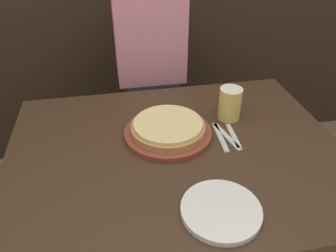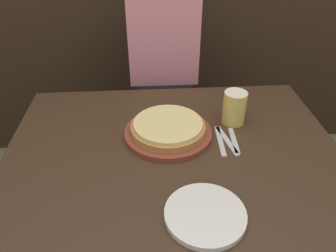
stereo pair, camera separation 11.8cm
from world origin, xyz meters
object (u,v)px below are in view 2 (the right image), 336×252
Objects in this scene: fork at (220,141)px; spoon at (234,140)px; pizza_on_board at (168,129)px; dinner_knife at (227,141)px; dinner_plate at (205,215)px; beer_glass at (234,106)px; diner_person at (164,84)px.

fork is 0.05m from spoon.
pizza_on_board is 0.22m from dinner_knife.
dinner_plate reaches higher than dinner_knife.
spoon is (0.16, 0.33, -0.01)m from dinner_plate.
dinner_plate is at bearing -111.83° from beer_glass.
beer_glass is at bearing 79.06° from spoon.
fork is (0.18, -0.05, -0.02)m from pizza_on_board.
beer_glass is 0.54m from diner_person.
pizza_on_board is 2.49× the size of beer_glass.
diner_person reaches higher than fork.
dinner_knife is at bearing -111.56° from beer_glass.
pizza_on_board is at bearing 163.89° from fork.
pizza_on_board is at bearing -91.89° from diner_person.
beer_glass is 0.73× the size of fork.
dinner_knife is (0.13, 0.33, -0.01)m from dinner_plate.
diner_person is at bearing 108.13° from dinner_knife.
beer_glass reaches higher than spoon.
beer_glass is at bearing 15.22° from pizza_on_board.
diner_person reaches higher than dinner_knife.
beer_glass is 0.10× the size of diner_person.
dinner_plate is at bearing -115.51° from spoon.
dinner_knife is at bearing 180.00° from spoon.
dinner_plate is at bearing -86.44° from diner_person.
beer_glass is 0.15m from dinner_knife.
beer_glass is at bearing 68.17° from dinner_plate.
pizza_on_board is 1.43× the size of dinner_plate.
fork is 0.02m from dinner_knife.
dinner_knife is 0.02m from spoon.
fork is at bearing 180.00° from spoon.
beer_glass is at bearing 59.16° from fork.
spoon is 0.63m from diner_person.
pizza_on_board is 0.54m from diner_person.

